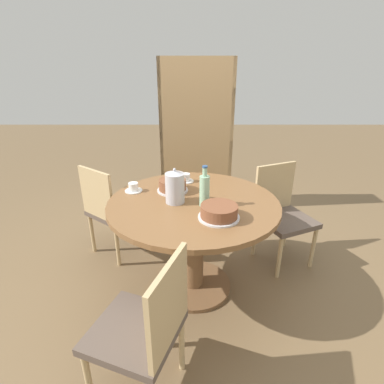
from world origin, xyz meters
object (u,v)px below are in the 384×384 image
(chair_c, at_px, (110,209))
(cake_main, at_px, (218,212))
(bookshelf, at_px, (195,140))
(cup_b, at_px, (132,188))
(coffee_pot, at_px, (174,187))
(cake_second, at_px, (171,186))
(chair_a, at_px, (144,328))
(water_bottle, at_px, (203,190))
(cup_a, at_px, (184,178))
(chair_b, at_px, (280,212))

(chair_c, bearing_deg, cake_main, 177.84)
(bookshelf, distance_m, cup_b, 1.42)
(chair_c, xyz_separation_m, coffee_pot, (0.61, -0.49, 0.41))
(cup_b, bearing_deg, coffee_pot, -30.66)
(chair_c, xyz_separation_m, cake_second, (0.57, -0.29, 0.34))
(bookshelf, height_order, coffee_pot, bookshelf)
(coffee_pot, height_order, cake_main, coffee_pot)
(chair_a, xyz_separation_m, water_bottle, (0.32, 0.77, 0.41))
(chair_a, xyz_separation_m, cup_b, (-0.22, 1.02, 0.33))
(chair_c, distance_m, cake_main, 1.20)
(cake_main, relative_size, cup_a, 2.00)
(chair_b, bearing_deg, bookshelf, 100.17)
(bookshelf, xyz_separation_m, water_bottle, (0.03, -1.58, 0.04))
(chair_c, bearing_deg, chair_b, -145.64)
(chair_b, relative_size, bookshelf, 0.50)
(chair_a, distance_m, cake_second, 1.09)
(water_bottle, distance_m, cake_second, 0.35)
(bookshelf, height_order, cup_b, bookshelf)
(cake_second, bearing_deg, cake_main, -53.97)
(chair_b, distance_m, cake_second, 1.02)
(chair_a, height_order, chair_b, same)
(chair_a, xyz_separation_m, bookshelf, (0.29, 2.35, 0.38))
(bookshelf, bearing_deg, coffee_pot, 83.53)
(chair_c, relative_size, bookshelf, 0.50)
(coffee_pot, distance_m, water_bottle, 0.21)
(bookshelf, height_order, cake_second, bookshelf)
(cake_second, height_order, cup_a, cake_second)
(chair_a, bearing_deg, cake_main, 165.79)
(bookshelf, bearing_deg, cup_a, 84.60)
(chair_a, distance_m, bookshelf, 2.40)
(bookshelf, bearing_deg, cup_b, 69.29)
(chair_a, relative_size, cup_a, 6.53)
(chair_a, bearing_deg, chair_b, 160.87)
(cup_b, bearing_deg, chair_b, 10.28)
(water_bottle, relative_size, cake_second, 1.22)
(bookshelf, bearing_deg, chair_a, 83.08)
(chair_b, relative_size, cup_b, 6.53)
(cake_second, relative_size, cup_b, 1.78)
(cup_b, bearing_deg, cake_second, 0.99)
(chair_a, height_order, coffee_pot, coffee_pot)
(chair_c, relative_size, cup_b, 6.53)
(chair_a, xyz_separation_m, cake_second, (0.08, 1.03, 0.34))
(coffee_pot, relative_size, cup_b, 1.91)
(chair_a, bearing_deg, cup_b, -147.88)
(chair_c, bearing_deg, cake_second, -169.80)
(chair_b, xyz_separation_m, coffee_pot, (-0.91, -0.42, 0.41))
(water_bottle, bearing_deg, cup_b, 154.75)
(chair_b, bearing_deg, water_bottle, -169.32)
(chair_c, height_order, coffee_pot, coffee_pot)
(coffee_pot, bearing_deg, cake_main, -39.56)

